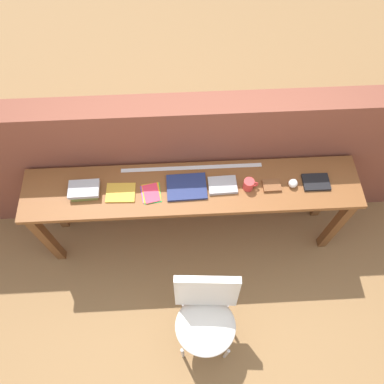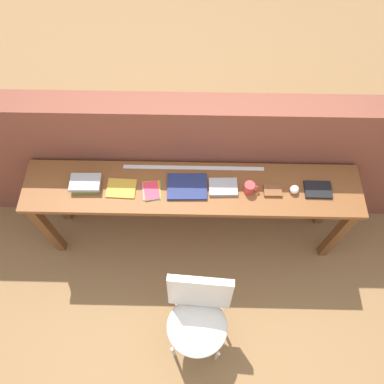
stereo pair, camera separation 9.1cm
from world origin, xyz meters
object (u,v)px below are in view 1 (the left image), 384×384
pamphlet_pile_colourful (151,193)px  book_repair_rightmost (316,182)px  magazine_cycling (121,193)px  book_open_centre (187,187)px  sports_ball_small (293,183)px  mug (249,184)px  leather_journal_brown (272,186)px  book_stack_leftmost (84,190)px  chair_white_moulded (206,314)px

pamphlet_pile_colourful → book_repair_rightmost: book_repair_rightmost is taller
magazine_cycling → book_open_centre: bearing=4.5°
magazine_cycling → sports_ball_small: sports_ball_small is taller
mug → leather_journal_brown: size_ratio=0.85×
pamphlet_pile_colourful → sports_ball_small: 1.04m
sports_ball_small → book_repair_rightmost: size_ratio=0.34×
sports_ball_small → book_repair_rightmost: (0.18, 0.01, -0.02)m
leather_journal_brown → book_repair_rightmost: (0.33, 0.01, -0.00)m
book_stack_leftmost → leather_journal_brown: bearing=-0.7°
magazine_cycling → pamphlet_pile_colourful: 0.22m
leather_journal_brown → book_open_centre: bearing=177.6°
chair_white_moulded → book_open_centre: 0.92m
book_open_centre → leather_journal_brown: bearing=-3.3°
chair_white_moulded → magazine_cycling: 1.06m
pamphlet_pile_colourful → sports_ball_small: size_ratio=2.71×
pamphlet_pile_colourful → sports_ball_small: (1.04, 0.01, 0.03)m
book_stack_leftmost → book_open_centre: size_ratio=0.77×
book_open_centre → book_repair_rightmost: bearing=-1.8°
book_stack_leftmost → magazine_cycling: (0.26, -0.02, -0.03)m
sports_ball_small → book_repair_rightmost: 0.18m
magazine_cycling → book_open_centre: (0.48, 0.02, 0.00)m
book_open_centre → book_repair_rightmost: (0.96, -0.01, -0.00)m
pamphlet_pile_colourful → book_repair_rightmost: bearing=1.3°
pamphlet_pile_colourful → book_repair_rightmost: size_ratio=0.91×
book_stack_leftmost → magazine_cycling: bearing=-4.0°
mug → chair_white_moulded: bearing=-113.5°
book_stack_leftmost → magazine_cycling: 0.26m
chair_white_moulded → sports_ball_small: 1.13m
book_stack_leftmost → book_repair_rightmost: (1.69, -0.00, -0.02)m
mug → leather_journal_brown: mug is taller
book_open_centre → sports_ball_small: bearing=-2.9°
magazine_cycling → leather_journal_brown: 1.11m
mug → leather_journal_brown: 0.18m
magazine_cycling → pamphlet_pile_colourful: (0.22, -0.01, -0.00)m
mug → book_stack_leftmost: bearing=179.1°
mug → leather_journal_brown: bearing=0.4°
pamphlet_pile_colourful → book_repair_rightmost: (1.22, 0.03, 0.00)m
chair_white_moulded → book_stack_leftmost: bearing=135.0°
chair_white_moulded → leather_journal_brown: size_ratio=6.86×
leather_journal_brown → sports_ball_small: bearing=-0.7°
book_repair_rightmost → book_open_centre: bearing=-180.0°
chair_white_moulded → book_repair_rightmost: size_ratio=4.57×
book_open_centre → sports_ball_small: 0.78m
book_open_centre → leather_journal_brown: (0.62, -0.02, 0.00)m
book_stack_leftmost → book_open_centre: 0.74m
magazine_cycling → mug: (0.93, -0.00, 0.04)m
mug → book_repair_rightmost: mug is taller
magazine_cycling → sports_ball_small: (1.26, 0.00, 0.03)m
pamphlet_pile_colourful → mug: mug is taller
book_stack_leftmost → pamphlet_pile_colourful: bearing=-3.8°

